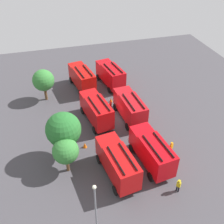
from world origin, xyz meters
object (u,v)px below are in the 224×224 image
Objects in this scene: firefighter_0 at (142,132)px; lamppost at (95,205)px; fire_truck_4 at (96,109)px; traffic_cone_0 at (85,145)px; fire_truck_0 at (152,150)px; tree_2 at (43,80)px; fire_truck_3 at (117,162)px; firefighter_3 at (110,106)px; traffic_cone_1 at (160,137)px; tree_1 at (63,130)px; fire_truck_5 at (82,77)px; firefighter_1 at (178,185)px; fire_truck_2 at (110,74)px; traffic_cone_2 at (111,100)px; firefighter_2 at (171,147)px; fire_truck_1 at (130,107)px; tree_0 at (66,151)px.

firefighter_0 is 14.22m from lamppost.
fire_truck_4 reaches higher than traffic_cone_0.
fire_truck_0 is 10.12× the size of traffic_cone_0.
fire_truck_4 is at bearing -28.82° from traffic_cone_0.
tree_2 is 0.82× the size of lamppost.
firefighter_3 is (12.19, -2.49, -1.22)m from fire_truck_3.
tree_1 is at bearing 88.93° from traffic_cone_1.
fire_truck_5 is 24.40m from firefighter_1.
firefighter_0 is at bearing 65.07° from traffic_cone_1.
firefighter_0 is (-14.21, -0.49, -1.27)m from fire_truck_2.
firefighter_0 is 17.40m from tree_2.
tree_2 reaches higher than firefighter_0.
fire_truck_4 is at bearing 143.81° from fire_truck_2.
traffic_cone_2 is (-5.24, -3.61, -1.82)m from fire_truck_5.
traffic_cone_1 is 15.07m from lamppost.
tree_1 is at bearing 40.51° from fire_truck_3.
traffic_cone_2 is (12.93, 4.21, -0.64)m from firefighter_2.
fire_truck_1 is at bearing -9.04° from fire_truck_0.
fire_truck_2 and fire_truck_3 have the same top height.
fire_truck_1 is at bearing -12.87° from firefighter_3.
firefighter_3 is at bearing -62.00° from fire_truck_4.
traffic_cone_2 is at bearing -18.82° from lamppost.
fire_truck_0 is 11.72× the size of traffic_cone_1.
fire_truck_3 is 4.67× the size of firefighter_0.
fire_truck_1 and fire_truck_3 have the same top height.
tree_1 is at bearing -143.29° from firefighter_0.
fire_truck_2 is 1.00× the size of fire_truck_5.
tree_1 is at bearing 113.36° from fire_truck_1.
firefighter_0 is at bearing 57.46° from firefighter_1.
fire_truck_2 is 4.51× the size of firefighter_3.
traffic_cone_1 is (-7.92, -4.67, -0.61)m from firefighter_3.
traffic_cone_2 is at bearing 155.76° from fire_truck_2.
tree_2 is (15.75, 1.36, 0.41)m from tree_0.
traffic_cone_1 is (4.27, -7.17, -1.84)m from fire_truck_3.
firefighter_2 is 2.78m from traffic_cone_1.
tree_0 is 0.72× the size of tree_1.
tree_2 is at bearing 49.43° from fire_truck_1.
firefighter_1 is at bearing -150.54° from tree_2.
fire_truck_1 is 14.16m from tree_2.
tree_0 reaches higher than fire_truck_3.
fire_truck_3 is at bearing 74.24° from firefighter_2.
fire_truck_2 is 4.33× the size of firefighter_1.
fire_truck_5 is 4.69× the size of firefighter_0.
fire_truck_1 reaches higher than firefighter_3.
traffic_cone_2 is (4.94, 1.45, -1.82)m from fire_truck_1.
tree_0 reaches higher than firefighter_0.
traffic_cone_2 is at bearing -2.35° from fire_truck_0.
firefighter_3 is at bearing 162.98° from traffic_cone_2.
traffic_cone_0 is at bearing -90.06° from firefighter_3.
tree_2 is at bearing 7.27° from lamppost.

